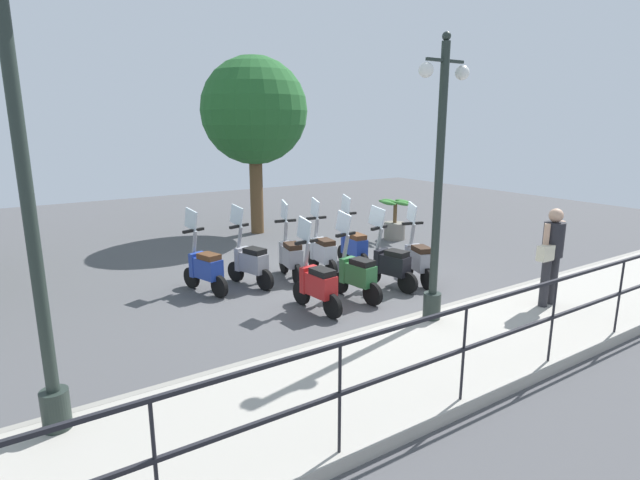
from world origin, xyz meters
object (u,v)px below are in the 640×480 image
object	(u,v)px
lamp_post_far	(30,222)
scooter_far_1	(322,251)
scooter_far_2	(290,255)
lamp_post_near	(438,201)
tree_distant	(254,112)
scooter_near_1	(390,264)
scooter_near_3	(317,283)
potted_palm	(395,223)
scooter_near_2	(356,273)
scooter_far_4	(205,267)
scooter_far_3	(250,261)
scooter_near_0	(418,259)
scooter_far_0	(353,246)
pedestrian_with_bag	(552,250)

from	to	relation	value
lamp_post_far	scooter_far_1	size ratio (longest dim) A/B	2.98
scooter_far_1	scooter_far_2	bearing A→B (deg)	90.36
lamp_post_near	tree_distant	distance (m)	7.71
scooter_near_1	scooter_near_3	world-z (taller)	same
scooter_near_1	scooter_far_1	world-z (taller)	same
tree_distant	potted_palm	world-z (taller)	tree_distant
lamp_post_far	scooter_far_1	world-z (taller)	lamp_post_far
lamp_post_far	scooter_near_1	distance (m)	6.27
scooter_near_3	lamp_post_near	bearing A→B (deg)	-149.79
scooter_near_2	lamp_post_near	bearing A→B (deg)	179.62
scooter_near_2	scooter_far_4	world-z (taller)	same
tree_distant	scooter_far_3	xyz separation A→B (m)	(-4.21, 2.25, -2.85)
lamp_post_near	scooter_far_3	size ratio (longest dim) A/B	2.65
scooter_near_2	scooter_far_2	distance (m)	1.71
potted_palm	scooter_near_1	xyz separation A→B (m)	(-3.04, 2.84, 0.04)
scooter_near_0	scooter_near_3	bearing A→B (deg)	111.26
scooter_far_0	tree_distant	bearing A→B (deg)	8.20
scooter_far_0	pedestrian_with_bag	bearing A→B (deg)	-159.50
tree_distant	scooter_far_2	xyz separation A→B (m)	(-4.25, 1.39, -2.85)
lamp_post_near	scooter_near_1	world-z (taller)	lamp_post_near
scooter_far_4	lamp_post_near	bearing A→B (deg)	-162.52
tree_distant	scooter_near_0	bearing A→B (deg)	-174.74
tree_distant	scooter_near_2	xyz separation A→B (m)	(-5.92, 1.03, -2.85)
scooter_near_0	scooter_far_0	bearing A→B (deg)	30.99
lamp_post_near	potted_palm	world-z (taller)	lamp_post_near
scooter_far_2	scooter_far_4	xyz separation A→B (m)	(0.14, 1.72, 0.00)
lamp_post_far	scooter_near_1	xyz separation A→B (m)	(1.74, -5.77, -1.71)
tree_distant	scooter_far_1	xyz separation A→B (m)	(-4.33, 0.68, -2.85)
lamp_post_near	scooter_near_0	size ratio (longest dim) A/B	2.65
scooter_far_2	scooter_far_3	xyz separation A→B (m)	(0.04, 0.86, 0.00)
pedestrian_with_bag	scooter_near_2	world-z (taller)	pedestrian_with_bag
lamp_post_near	scooter_near_3	bearing A→B (deg)	35.41
scooter_near_0	scooter_far_1	world-z (taller)	same
scooter_near_3	scooter_far_2	world-z (taller)	same
scooter_near_3	scooter_far_1	bearing A→B (deg)	-41.39
pedestrian_with_bag	scooter_near_3	xyz separation A→B (m)	(2.15, 3.05, -0.60)
scooter_far_1	scooter_far_2	distance (m)	0.71
scooter_near_0	potted_palm	bearing A→B (deg)	-18.16
potted_palm	scooter_near_0	xyz separation A→B (m)	(-3.08, 2.16, 0.04)
scooter_near_0	scooter_far_2	distance (m)	2.49
tree_distant	potted_palm	bearing A→B (deg)	-135.62
scooter_near_1	scooter_near_3	distance (m)	1.79
pedestrian_with_bag	scooter_far_1	size ratio (longest dim) A/B	1.03
potted_palm	lamp_post_near	bearing A→B (deg)	143.62
scooter_far_1	scooter_far_3	distance (m)	1.57
potted_palm	scooter_near_3	world-z (taller)	scooter_near_3
scooter_far_2	scooter_far_4	world-z (taller)	same
lamp_post_near	pedestrian_with_bag	size ratio (longest dim) A/B	2.57
lamp_post_far	scooter_near_3	xyz separation A→B (m)	(1.52, -4.00, -1.71)
lamp_post_far	pedestrian_with_bag	size ratio (longest dim) A/B	2.89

